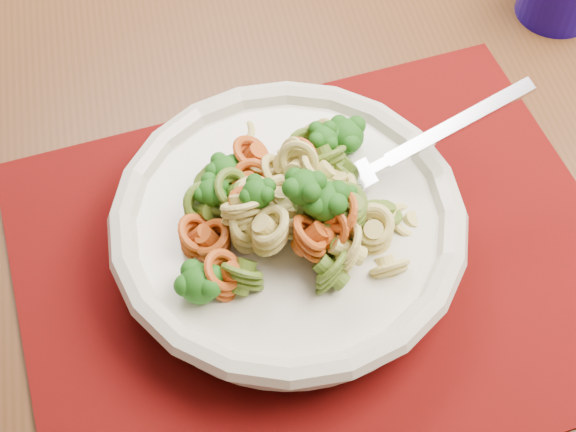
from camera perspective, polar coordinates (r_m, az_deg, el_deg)
dining_table at (r=0.74m, az=-4.27°, el=-0.54°), size 1.49×1.27×0.78m
placemat at (r=0.57m, az=2.30°, el=-3.53°), size 0.50×0.44×0.00m
pasta_bowl at (r=0.55m, az=0.00°, el=-0.65°), size 0.25×0.25×0.05m
pasta_broccoli_heap at (r=0.54m, az=0.00°, el=0.36°), size 0.21×0.21×0.06m
fork at (r=0.56m, az=4.84°, el=2.68°), size 0.18×0.07×0.08m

